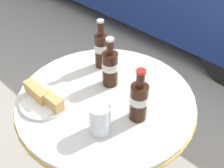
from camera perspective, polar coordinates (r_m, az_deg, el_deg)
The scene contains 6 objects.
bistro_table at distance 1.31m, azimuth -1.18°, elevation -7.57°, with size 0.77×0.77×0.73m.
cola_bottle_left at distance 1.21m, azimuth -0.39°, elevation 3.49°, with size 0.07×0.07×0.23m.
cola_bottle_right at distance 1.06m, azimuth 5.47°, elevation -3.27°, with size 0.07×0.07×0.23m.
cola_bottle_center at distance 1.33m, azimuth -2.22°, elevation 7.17°, with size 0.06×0.06×0.24m.
drinking_glass at distance 1.03m, azimuth -2.48°, elevation -7.34°, with size 0.08×0.08×0.12m.
lunch_plate_near at distance 1.19m, azimuth -13.65°, elevation -2.98°, with size 0.22×0.20×0.07m.
Camera 1 is at (0.64, -0.61, 1.54)m, focal length 45.00 mm.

